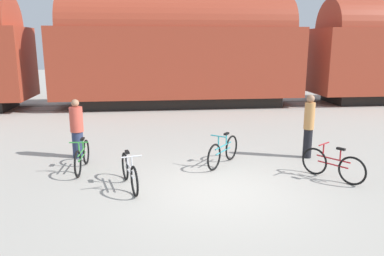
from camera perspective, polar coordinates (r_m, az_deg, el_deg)
ground_plane at (r=8.56m, az=4.24°, el=-9.53°), size 80.00×80.00×0.00m
freight_train at (r=19.43m, az=-2.13°, el=11.76°), size 39.61×3.19×5.50m
rail_near at (r=18.99m, az=-1.89°, el=3.05°), size 51.61×0.07×0.01m
rail_far at (r=20.40m, az=-2.22°, el=3.74°), size 51.61×0.07×0.01m
bicycle_teal at (r=10.19m, az=4.77°, el=-3.58°), size 1.12×1.41×0.88m
bicycle_maroon at (r=9.71m, az=20.63°, el=-5.30°), size 1.00×1.38×0.86m
bicycle_silver at (r=8.72m, az=-9.51°, el=-6.70°), size 0.54×1.71×0.84m
bicycle_green at (r=10.14m, az=-16.40°, el=-4.25°), size 0.46×1.72×0.84m
person_in_tan at (r=11.16m, az=17.36°, el=0.34°), size 0.29×0.29×1.84m
person_in_red at (r=11.19m, az=-17.14°, el=-0.13°), size 0.37×0.37×1.70m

